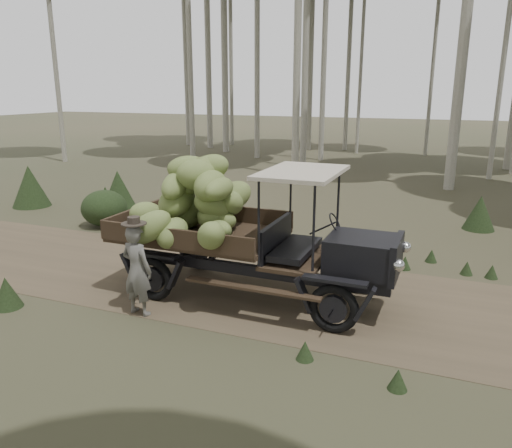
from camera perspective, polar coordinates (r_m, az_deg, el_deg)
The scene contains 5 objects.
ground at distance 9.82m, azimuth 5.77°, elevation -8.17°, with size 120.00×120.00×0.00m, color #473D2B.
dirt_track at distance 9.81m, azimuth 5.77°, elevation -8.14°, with size 70.00×4.00×0.01m, color brown.
banana_truck at distance 9.47m, azimuth -4.01°, elevation 1.30°, with size 5.53×2.75×2.76m.
farmer at distance 8.96m, azimuth -13.45°, elevation -5.03°, with size 0.65×0.49×1.79m.
undergrowth at distance 9.55m, azimuth 0.79°, elevation -5.33°, with size 24.61×17.50×1.39m.
Camera 1 is at (2.42, -8.68, 3.90)m, focal length 35.00 mm.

